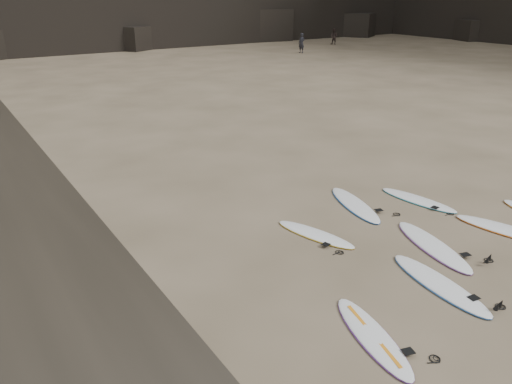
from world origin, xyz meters
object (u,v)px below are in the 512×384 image
surfboard_6 (355,204)px  person_a (302,43)px  surfboard_0 (372,336)px  surfboard_5 (315,234)px  surfboard_3 (509,230)px  person_b (334,37)px  surfboard_1 (439,284)px  surfboard_2 (433,246)px  surfboard_7 (418,200)px

surfboard_6 → person_a: person_a is taller
surfboard_0 → surfboard_5: (1.70, 3.70, -0.00)m
surfboard_3 → person_a: bearing=45.9°
surfboard_6 → surfboard_5: bearing=-142.5°
surfboard_3 → surfboard_5: (-4.34, 2.60, -0.01)m
person_a → person_b: person_a is taller
surfboard_1 → surfboard_2: surfboard_2 is taller
surfboard_0 → surfboard_7: same height
surfboard_1 → surfboard_7: size_ratio=1.10×
surfboard_3 → person_b: bearing=40.0°
surfboard_0 → surfboard_7: bearing=48.6°
surfboard_1 → surfboard_5: surfboard_1 is taller
surfboard_1 → surfboard_7: (3.24, 3.31, -0.00)m
surfboard_5 → surfboard_2: bearing=-61.6°
surfboard_5 → person_a: bearing=36.9°
surfboard_1 → surfboard_3: 3.67m
surfboard_6 → person_a: size_ratio=1.46×
surfboard_0 → surfboard_1: bearing=25.7°
surfboard_6 → surfboard_7: surfboard_6 is taller
surfboard_6 → person_a: (21.38, 30.05, 0.88)m
surfboard_6 → surfboard_1: bearing=-93.0°
surfboard_2 → surfboard_5: (-2.01, 2.06, -0.01)m
surfboard_3 → person_a: (19.20, 33.48, 0.88)m
surfboard_0 → person_a: bearing=68.9°
surfboard_5 → person_b: size_ratio=1.33×
surfboard_0 → person_b: bearing=64.5°
surfboard_0 → surfboard_3: size_ratio=0.89×
surfboard_1 → surfboard_3: (3.61, 0.65, 0.00)m
surfboard_0 → surfboard_6: bearing=64.6°
surfboard_7 → person_b: size_ratio=1.42×
surfboard_7 → person_a: 36.52m
surfboard_1 → surfboard_6: 4.32m
surfboard_0 → person_b: size_ratio=1.42×
person_a → person_b: size_ratio=1.07×
surfboard_7 → surfboard_5: bearing=172.3°
person_b → person_a: bearing=-84.3°
surfboard_7 → surfboard_6: bearing=148.3°
person_a → surfboard_6: bearing=-48.5°
surfboard_6 → person_a: 36.88m
surfboard_5 → surfboard_6: bearing=5.3°
person_a → person_b: 8.89m
surfboard_5 → surfboard_6: size_ratio=0.85×
person_a → surfboard_0: bearing=-49.2°
surfboard_3 → person_b: person_b is taller
person_a → surfboard_7: bearing=-45.5°
surfboard_5 → surfboard_3: bearing=-46.8°
surfboard_3 → surfboard_7: 2.69m
surfboard_5 → surfboard_7: size_ratio=0.93×
surfboard_5 → surfboard_6: surfboard_6 is taller
surfboard_2 → surfboard_0: bearing=-140.3°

